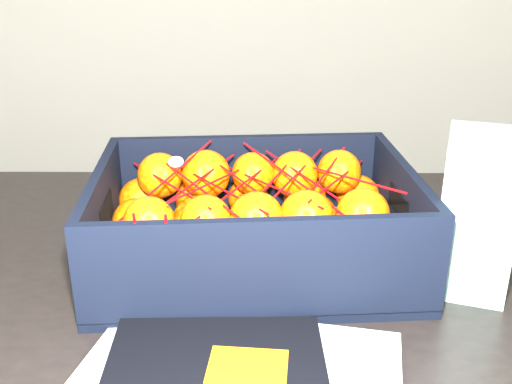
{
  "coord_description": "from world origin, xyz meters",
  "views": [
    {
      "loc": [
        -0.02,
        -0.88,
        1.14
      ],
      "look_at": [
        0.03,
        -0.21,
        0.86
      ],
      "focal_mm": 42.35,
      "sensor_mm": 36.0,
      "label": 1
    }
  ],
  "objects": [
    {
      "name": "table",
      "position": [
        -0.03,
        -0.25,
        0.65
      ],
      "size": [
        1.26,
        0.89,
        0.75
      ],
      "color": "black",
      "rests_on": "ground"
    },
    {
      "name": "produce_crate",
      "position": [
        0.03,
        -0.18,
        0.79
      ],
      "size": [
        0.4,
        0.3,
        0.13
      ],
      "color": "olive",
      "rests_on": "table"
    },
    {
      "name": "clementine_heap",
      "position": [
        0.02,
        -0.18,
        0.81
      ],
      "size": [
        0.38,
        0.28,
        0.12
      ],
      "color": "#F86105",
      "rests_on": "produce_crate"
    },
    {
      "name": "mesh_net",
      "position": [
        0.02,
        -0.19,
        0.86
      ],
      "size": [
        0.33,
        0.26,
        0.09
      ],
      "color": "#BE070C",
      "rests_on": "clementine_heap"
    },
    {
      "name": "retail_carton",
      "position": [
        0.29,
        -0.25,
        0.84
      ],
      "size": [
        0.12,
        0.15,
        0.18
      ],
      "primitive_type": "cube",
      "rotation": [
        0.0,
        0.0,
        -0.39
      ],
      "color": "silver",
      "rests_on": "table"
    }
  ]
}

